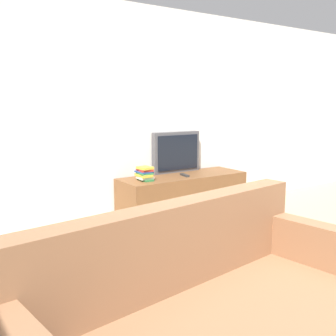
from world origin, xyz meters
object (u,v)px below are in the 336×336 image
at_px(book_stack, 145,174).
at_px(remote_on_stand, 185,175).
at_px(television, 176,152).
at_px(tv_stand, 183,196).

bearing_deg(book_stack, remote_on_stand, -3.80).
height_order(television, remote_on_stand, television).
bearing_deg(remote_on_stand, tv_stand, 68.52).
bearing_deg(tv_stand, book_stack, -177.45).
height_order(book_stack, remote_on_stand, book_stack).
xyz_separation_m(television, book_stack, (-0.63, -0.26, -0.18)).
bearing_deg(television, book_stack, -157.94).
xyz_separation_m(tv_stand, book_stack, (-0.58, -0.03, 0.36)).
distance_m(television, remote_on_stand, 0.39).
bearing_deg(book_stack, television, 22.06).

